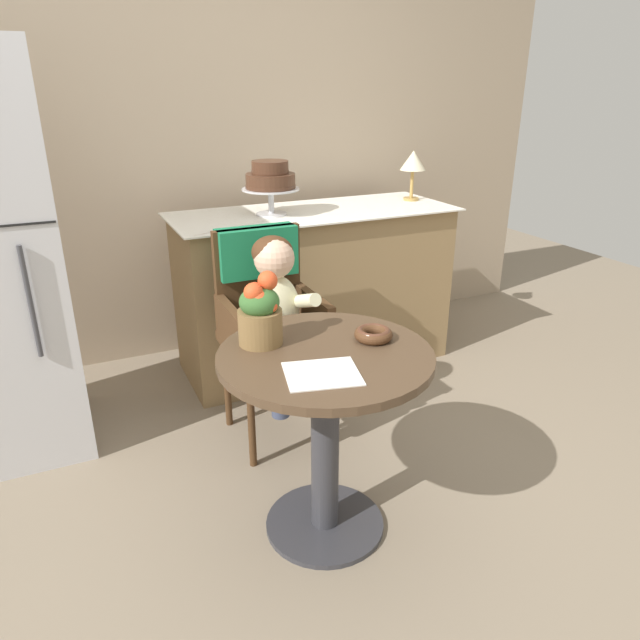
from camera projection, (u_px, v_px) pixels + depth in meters
name	position (u px, v px, depth m)	size (l,w,h in m)	color
ground_plane	(325.00, 525.00, 2.17)	(8.00, 8.00, 0.00)	gray
back_wall	(183.00, 121.00, 3.22)	(4.80, 0.10, 2.70)	tan
cafe_table	(325.00, 408.00, 1.98)	(0.72, 0.72, 0.72)	#4C3826
wicker_chair	(266.00, 301.00, 2.58)	(0.42, 0.45, 0.95)	#472D19
seated_child	(278.00, 304.00, 2.44)	(0.27, 0.32, 0.73)	beige
paper_napkin	(322.00, 374.00, 1.75)	(0.22, 0.19, 0.00)	white
donut_front	(373.00, 333.00, 1.99)	(0.13, 0.13, 0.04)	#4C2D19
flower_vase	(260.00, 311.00, 1.92)	(0.15, 0.15, 0.25)	brown
display_counter	(315.00, 288.00, 3.31)	(1.56, 0.62, 0.90)	#93754C
tiered_cake_stand	(270.00, 180.00, 2.97)	(0.30, 0.30, 0.28)	silver
table_lamp	(413.00, 163.00, 3.35)	(0.15, 0.15, 0.28)	#B28C47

